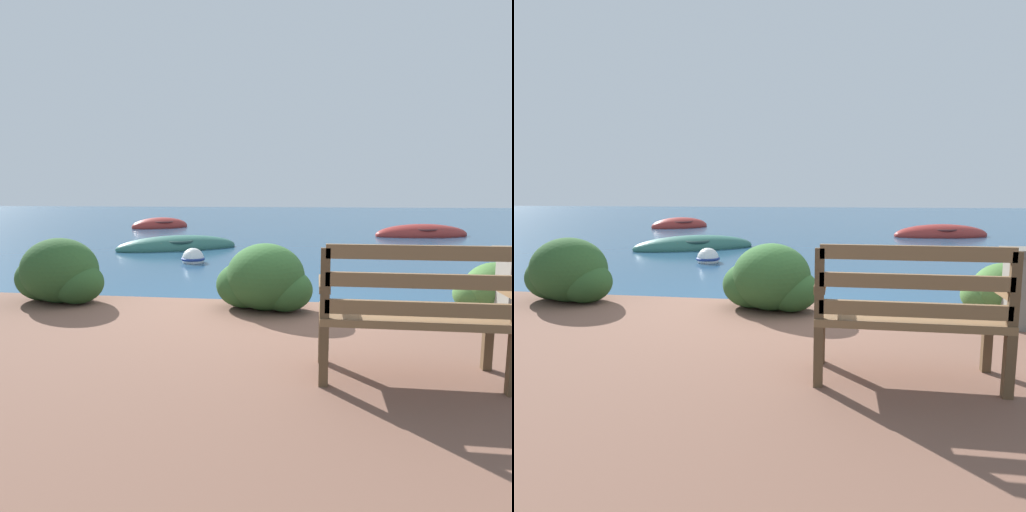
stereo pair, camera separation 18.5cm
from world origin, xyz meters
The scene contains 10 objects.
ground_plane centered at (0.00, 0.00, 0.00)m, with size 80.00×80.00×0.00m.
patio_terrace centered at (0.00, -3.25, 0.11)m, with size 9.00×6.50×0.22m.
park_bench centered at (1.09, -2.12, 0.70)m, with size 1.22×0.48×0.93m.
hedge_clump_far_left centered at (-2.43, -0.36, 0.54)m, with size 1.08×0.78×0.73m.
hedge_clump_left centered at (-0.08, -0.39, 0.53)m, with size 1.04×0.75×0.71m.
hedge_clump_centre centered at (2.29, -0.27, 0.45)m, with size 0.79×0.57×0.54m.
rowboat_nearest centered at (-3.09, 6.29, 0.05)m, with size 3.19×2.44×0.61m.
rowboat_mid centered at (3.98, 10.65, 0.06)m, with size 3.35×1.80×0.72m.
rowboat_far centered at (-5.95, 13.15, 0.07)m, with size 2.58×2.53×0.74m.
mooring_buoy centered at (-2.08, 4.06, 0.08)m, with size 0.50×0.50×0.46m.
Camera 1 is at (0.44, -5.12, 1.46)m, focal length 32.00 mm.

